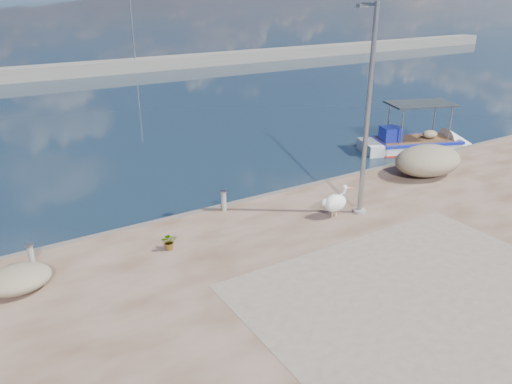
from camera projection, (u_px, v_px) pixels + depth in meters
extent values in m
plane|color=#162635|center=(323.00, 274.00, 14.79)|extent=(1400.00, 1400.00, 0.00)
cube|color=gray|center=(428.00, 300.00, 12.72)|extent=(9.00, 7.00, 0.01)
cube|color=gray|center=(52.00, 72.00, 46.09)|extent=(120.00, 2.20, 1.20)
cylinder|color=gray|center=(132.00, 30.00, 48.66)|extent=(0.16, 0.16, 7.00)
cube|color=white|center=(415.00, 148.00, 26.06)|extent=(6.28, 3.87, 0.98)
cube|color=#1A28AF|center=(416.00, 140.00, 25.89)|extent=(4.73, 3.36, 0.14)
cube|color=#AC2715|center=(415.00, 149.00, 26.08)|extent=(4.72, 3.34, 0.12)
cube|color=#1A28AF|center=(391.00, 134.00, 25.45)|extent=(1.19, 1.19, 0.72)
cube|color=#20262A|center=(421.00, 104.00, 25.16)|extent=(3.72, 2.86, 0.08)
cylinder|color=tan|center=(332.00, 213.00, 17.25)|extent=(0.04, 0.04, 0.29)
cylinder|color=tan|center=(336.00, 213.00, 17.28)|extent=(0.04, 0.04, 0.29)
ellipsoid|color=white|center=(335.00, 203.00, 17.12)|extent=(1.02, 0.82, 0.63)
cylinder|color=white|center=(343.00, 194.00, 17.05)|extent=(0.23, 0.18, 0.54)
sphere|color=white|center=(345.00, 187.00, 16.97)|extent=(0.18, 0.18, 0.18)
cone|color=#DA6854|center=(350.00, 188.00, 17.02)|extent=(0.43, 0.24, 0.13)
cylinder|color=gray|center=(368.00, 115.00, 16.33)|extent=(0.16, 0.16, 7.00)
cylinder|color=gray|center=(359.00, 211.00, 17.65)|extent=(0.44, 0.44, 0.10)
cube|color=gray|center=(362.00, 5.00, 15.57)|extent=(0.35, 0.18, 0.12)
cylinder|color=gray|center=(224.00, 201.00, 17.68)|extent=(0.18, 0.18, 0.71)
cylinder|color=gray|center=(223.00, 192.00, 17.55)|extent=(0.24, 0.24, 0.06)
cylinder|color=gray|center=(31.00, 256.00, 14.14)|extent=(0.17, 0.17, 0.67)
cylinder|color=gray|center=(29.00, 245.00, 14.02)|extent=(0.23, 0.23, 0.06)
imported|color=#33722D|center=(169.00, 241.00, 15.07)|extent=(0.60, 0.56, 0.54)
ellipsoid|color=tan|center=(428.00, 160.00, 21.01)|extent=(3.12, 2.23, 1.23)
ellipsoid|color=tan|center=(18.00, 279.00, 13.01)|extent=(1.68, 1.31, 0.65)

